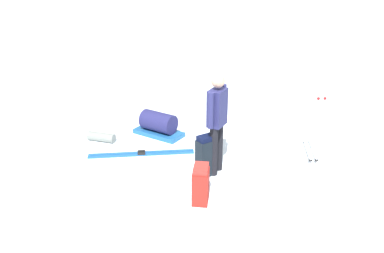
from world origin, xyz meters
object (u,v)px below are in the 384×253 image
object	(u,v)px
gear_sled	(159,125)
thermos_bottle	(217,143)
skier_standing	(217,119)
backpack_bright	(201,184)
ski_poles_planted_near	(318,127)
ski_pair_near	(141,154)
backpack_large_dark	(206,156)
sleeping_mat_rolled	(101,137)

from	to	relation	value
gear_sled	thermos_bottle	bearing A→B (deg)	-15.32
gear_sled	skier_standing	bearing A→B (deg)	-40.13
backpack_bright	skier_standing	bearing A→B (deg)	87.66
backpack_bright	ski_poles_planted_near	bearing A→B (deg)	45.20
ski_pair_near	skier_standing	bearing A→B (deg)	-11.34
backpack_bright	thermos_bottle	world-z (taller)	backpack_bright
backpack_large_dark	ski_poles_planted_near	distance (m)	1.98
ski_pair_near	thermos_bottle	world-z (taller)	thermos_bottle
ski_pair_near	gear_sled	bearing A→B (deg)	88.43
sleeping_mat_rolled	backpack_bright	bearing A→B (deg)	-33.22
ski_pair_near	ski_poles_planted_near	distance (m)	3.16
backpack_bright	ski_poles_planted_near	size ratio (longest dim) A/B	0.48
thermos_bottle	backpack_large_dark	bearing A→B (deg)	-89.66
ski_pair_near	backpack_bright	world-z (taller)	backpack_bright
gear_sled	thermos_bottle	distance (m)	1.33
ski_poles_planted_near	thermos_bottle	world-z (taller)	ski_poles_planted_near
backpack_bright	sleeping_mat_rolled	size ratio (longest dim) A/B	1.07
gear_sled	sleeping_mat_rolled	size ratio (longest dim) A/B	1.99
ski_pair_near	sleeping_mat_rolled	distance (m)	1.03
sleeping_mat_rolled	ski_pair_near	bearing A→B (deg)	-19.04
ski_pair_near	sleeping_mat_rolled	bearing A→B (deg)	160.96
backpack_bright	thermos_bottle	xyz separation A→B (m)	(-0.11, 1.79, -0.16)
skier_standing	ski_pair_near	size ratio (longest dim) A/B	0.91
ski_pair_near	sleeping_mat_rolled	xyz separation A→B (m)	(-0.97, 0.33, 0.08)
skier_standing	backpack_large_dark	world-z (taller)	skier_standing
backpack_large_dark	thermos_bottle	bearing A→B (deg)	90.34
backpack_bright	ski_poles_planted_near	xyz separation A→B (m)	(1.64, 1.66, 0.40)
skier_standing	gear_sled	xyz separation A→B (m)	(-1.43, 1.20, -0.73)
skier_standing	backpack_bright	bearing A→B (deg)	-92.34
backpack_bright	gear_sled	size ratio (longest dim) A/B	0.54
skier_standing	backpack_bright	xyz separation A→B (m)	(-0.04, -0.93, -0.67)
backpack_large_dark	skier_standing	bearing A→B (deg)	44.86
thermos_bottle	backpack_bright	bearing A→B (deg)	-86.52
skier_standing	thermos_bottle	xyz separation A→B (m)	(-0.15, 0.85, -0.82)
sleeping_mat_rolled	gear_sled	bearing A→B (deg)	30.23
ski_pair_near	backpack_bright	bearing A→B (deg)	-40.91
ski_poles_planted_near	thermos_bottle	xyz separation A→B (m)	(-1.75, 0.13, -0.56)
thermos_bottle	skier_standing	bearing A→B (deg)	-80.24
backpack_large_dark	ski_poles_planted_near	xyz separation A→B (m)	(1.75, 0.86, 0.34)
backpack_bright	gear_sled	distance (m)	2.55
sleeping_mat_rolled	thermos_bottle	world-z (taller)	thermos_bottle
ski_pair_near	backpack_bright	distance (m)	1.89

